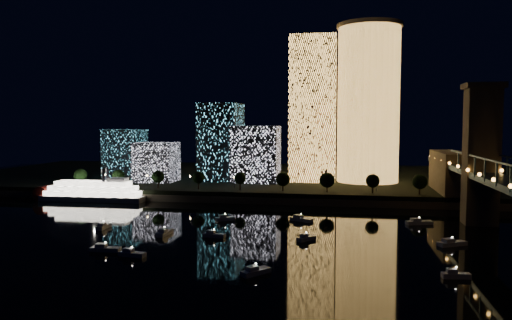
# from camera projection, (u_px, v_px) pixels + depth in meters

# --- Properties ---
(ground) EXTENTS (520.00, 520.00, 0.00)m
(ground) POSITION_uv_depth(u_px,v_px,m) (281.00, 252.00, 139.93)
(ground) COLOR black
(ground) RESTS_ON ground
(far_bank) EXTENTS (420.00, 160.00, 5.00)m
(far_bank) POSITION_uv_depth(u_px,v_px,m) (314.00, 179.00, 296.94)
(far_bank) COLOR black
(far_bank) RESTS_ON ground
(seawall) EXTENTS (420.00, 6.00, 3.00)m
(seawall) POSITION_uv_depth(u_px,v_px,m) (304.00, 201.00, 220.38)
(seawall) COLOR #6B5E4C
(seawall) RESTS_ON ground
(tower_cylindrical) EXTENTS (34.00, 34.00, 82.45)m
(tower_cylindrical) POSITION_uv_depth(u_px,v_px,m) (368.00, 103.00, 262.17)
(tower_cylindrical) COLOR #FFB451
(tower_cylindrical) RESTS_ON far_bank
(tower_rectangular) EXTENTS (24.12, 24.12, 76.73)m
(tower_rectangular) POSITION_uv_depth(u_px,v_px,m) (313.00, 109.00, 267.67)
(tower_rectangular) COLOR #FFB451
(tower_rectangular) RESTS_ON far_bank
(midrise_blocks) EXTENTS (99.42, 37.16, 41.80)m
(midrise_blocks) POSITION_uv_depth(u_px,v_px,m) (201.00, 150.00, 272.39)
(midrise_blocks) COLOR silver
(midrise_blocks) RESTS_ON far_bank
(riverboat) EXTENTS (52.71, 11.98, 15.82)m
(riverboat) POSITION_uv_depth(u_px,v_px,m) (89.00, 192.00, 231.56)
(riverboat) COLOR silver
(riverboat) RESTS_ON ground
(motorboats) EXTENTS (118.26, 74.91, 2.78)m
(motorboats) POSITION_uv_depth(u_px,v_px,m) (267.00, 236.00, 155.20)
(motorboats) COLOR silver
(motorboats) RESTS_ON ground
(esplanade_trees) EXTENTS (166.49, 6.91, 8.95)m
(esplanade_trees) POSITION_uv_depth(u_px,v_px,m) (246.00, 178.00, 230.26)
(esplanade_trees) COLOR black
(esplanade_trees) RESTS_ON far_bank
(street_lamps) EXTENTS (132.70, 0.70, 5.65)m
(street_lamps) POSITION_uv_depth(u_px,v_px,m) (234.00, 180.00, 237.43)
(street_lamps) COLOR black
(street_lamps) RESTS_ON far_bank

